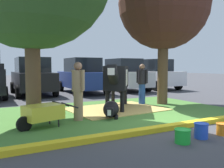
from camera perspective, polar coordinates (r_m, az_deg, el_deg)
name	(u,v)px	position (r m, az deg, el deg)	size (l,w,h in m)	color
ground_plane	(151,121)	(7.01, 9.09, -8.58)	(80.00, 80.00, 0.00)	#424247
grass_island	(113,112)	(8.29, 0.13, -6.48)	(8.05, 5.07, 0.02)	#477A33
curb_yellow	(165,128)	(6.11, 12.35, -9.96)	(9.25, 0.24, 0.12)	yellow
hay_bedding	(116,109)	(8.68, 0.94, -5.90)	(3.20, 2.40, 0.04)	tan
shade_tree_right	(164,4)	(10.36, 12.00, 17.74)	(3.61, 3.61, 5.82)	brown
cow_holstein	(117,78)	(8.70, 1.16, 1.50)	(2.11, 2.77, 1.59)	black
calf_lying	(111,109)	(7.46, -0.22, -5.88)	(0.99, 1.27, 0.48)	black
person_handler	(142,83)	(9.78, 7.04, 0.23)	(0.34, 0.50, 1.63)	#23478C
person_visitor_near	(78,89)	(6.89, -7.92, -1.26)	(0.34, 0.51, 1.66)	#9E7F5B
wheelbarrow	(42,113)	(6.33, -15.98, -6.50)	(1.61, 0.90, 0.63)	gold
bucket_green	(183,136)	(5.18, 16.19, -11.55)	(0.33, 0.33, 0.29)	green
bucket_blue	(201,130)	(5.63, 20.14, -10.14)	(0.31, 0.31, 0.33)	blue
bucket_orange	(223,129)	(6.08, 24.48, -9.51)	(0.29, 0.29, 0.27)	orange
sedan_red	(32,77)	(13.97, -18.13, 1.66)	(2.09, 4.43, 2.02)	black
sedan_blue	(82,76)	(14.29, -6.93, 1.89)	(2.09, 4.43, 2.02)	navy
sedan_silver	(123,75)	(15.58, 2.67, 2.10)	(2.09, 4.43, 2.02)	silver
hatchback_white	(154,74)	(17.12, 9.83, 2.22)	(2.09, 4.43, 2.02)	silver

